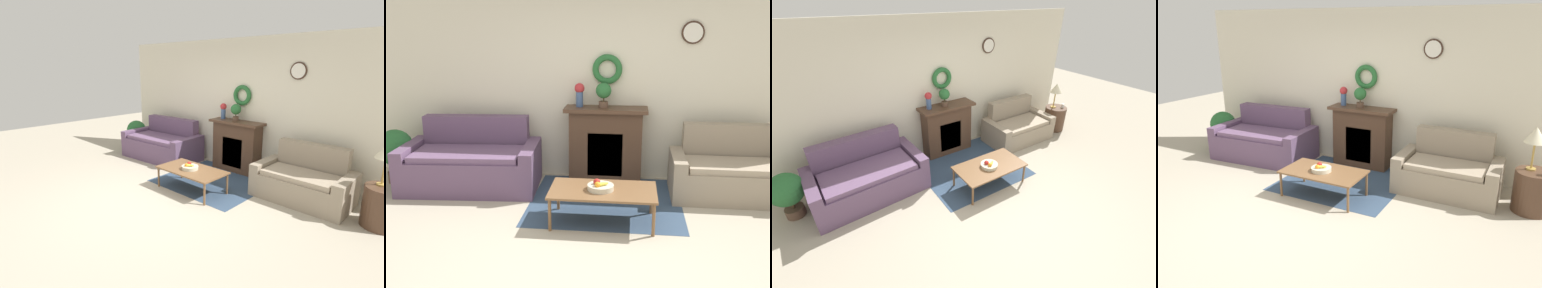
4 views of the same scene
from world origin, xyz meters
The scene contains 13 objects.
ground_plane centered at (0.00, 0.00, 0.00)m, with size 16.00×16.00×0.00m, color #ADA38E.
floor_rug centered at (0.10, 1.43, 0.00)m, with size 1.89×1.77×0.01m.
wall_back centered at (0.00, 2.43, 1.35)m, with size 6.80×0.15×2.70m.
fireplace centered at (0.04, 2.22, 0.54)m, with size 1.14×0.41×1.06m.
couch_left centered at (-1.76, 1.76, 0.33)m, with size 1.88×1.10×0.93m.
loveseat_right centered at (1.68, 1.81, 0.30)m, with size 1.51×0.85×0.90m.
coffee_table centered at (0.10, 0.81, 0.37)m, with size 1.19×0.67×0.39m.
fruit_bowl centered at (0.07, 0.79, 0.43)m, with size 0.30×0.30×0.12m.
side_table_by_loveseat centered at (2.84, 1.70, 0.29)m, with size 0.50×0.50×0.58m.
table_lamp centered at (2.78, 1.75, 1.05)m, with size 0.28×0.28×0.59m.
vase_on_mantel_left centered at (-0.33, 2.22, 1.26)m, with size 0.14×0.14×0.33m.
potted_plant_on_mantel centered at (0.01, 2.20, 1.28)m, with size 0.21×0.21×0.34m.
potted_plant_floor_by_couch centered at (-2.88, 1.81, 0.47)m, with size 0.50×0.50×0.76m.
Camera 4 is at (2.78, -3.50, 2.44)m, focal length 35.00 mm.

